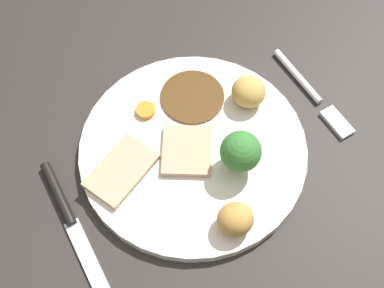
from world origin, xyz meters
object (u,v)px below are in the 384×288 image
(broccoli_floret, at_px, (241,152))
(roast_potato_right, at_px, (249,92))
(carrot_coin_front, at_px, (146,110))
(knife, at_px, (69,218))
(roast_potato_left, at_px, (235,219))
(meat_slice_main, at_px, (187,151))
(meat_slice_under, at_px, (121,171))
(fork, at_px, (313,95))
(dinner_plate, at_px, (192,151))

(broccoli_floret, bearing_deg, roast_potato_right, -130.92)
(carrot_coin_front, height_order, knife, carrot_coin_front)
(roast_potato_left, relative_size, broccoli_floret, 0.71)
(meat_slice_main, height_order, knife, meat_slice_main)
(meat_slice_under, distance_m, fork, 0.27)
(roast_potato_right, bearing_deg, knife, 4.64)
(roast_potato_right, relative_size, fork, 0.28)
(meat_slice_under, xyz_separation_m, roast_potato_left, (-0.08, 0.12, 0.01))
(carrot_coin_front, distance_m, broccoli_floret, 0.14)
(dinner_plate, xyz_separation_m, meat_slice_under, (0.09, -0.02, 0.01))
(roast_potato_left, distance_m, knife, 0.19)
(fork, distance_m, knife, 0.34)
(dinner_plate, bearing_deg, knife, -0.41)
(roast_potato_left, relative_size, knife, 0.22)
(meat_slice_main, relative_size, roast_potato_right, 1.55)
(roast_potato_left, bearing_deg, meat_slice_main, -91.62)
(roast_potato_left, distance_m, broccoli_floret, 0.08)
(carrot_coin_front, bearing_deg, meat_slice_main, 100.19)
(meat_slice_under, xyz_separation_m, fork, (-0.26, 0.03, -0.01))
(meat_slice_main, distance_m, carrot_coin_front, 0.08)
(broccoli_floret, bearing_deg, carrot_coin_front, -65.24)
(broccoli_floret, xyz_separation_m, knife, (0.20, -0.05, -0.04))
(meat_slice_main, distance_m, fork, 0.19)
(carrot_coin_front, height_order, fork, carrot_coin_front)
(meat_slice_under, height_order, broccoli_floret, broccoli_floret)
(roast_potato_right, height_order, fork, roast_potato_right)
(roast_potato_right, xyz_separation_m, carrot_coin_front, (0.12, -0.05, -0.01))
(knife, bearing_deg, dinner_plate, 93.01)
(roast_potato_left, bearing_deg, roast_potato_right, -129.47)
(fork, bearing_deg, carrot_coin_front, -112.84)
(knife, bearing_deg, meat_slice_under, 104.35)
(dinner_plate, bearing_deg, fork, 176.49)
(roast_potato_right, xyz_separation_m, knife, (0.26, 0.02, -0.03))
(meat_slice_main, bearing_deg, carrot_coin_front, -79.81)
(fork, bearing_deg, broccoli_floret, -75.09)
(dinner_plate, xyz_separation_m, fork, (-0.18, 0.01, -0.00))
(dinner_plate, relative_size, roast_potato_left, 6.69)
(roast_potato_left, xyz_separation_m, broccoli_floret, (-0.05, -0.06, 0.02))
(meat_slice_under, relative_size, knife, 0.45)
(roast_potato_left, height_order, knife, roast_potato_left)
(dinner_plate, bearing_deg, meat_slice_main, 11.34)
(meat_slice_main, relative_size, fork, 0.43)
(dinner_plate, relative_size, fork, 1.79)
(roast_potato_right, xyz_separation_m, fork, (-0.08, 0.03, -0.03))
(meat_slice_under, distance_m, carrot_coin_front, 0.09)
(broccoli_floret, bearing_deg, fork, -165.32)
(dinner_plate, distance_m, roast_potato_right, 0.10)
(meat_slice_main, xyz_separation_m, roast_potato_right, (-0.10, -0.02, 0.01))
(carrot_coin_front, xyz_separation_m, broccoli_floret, (-0.06, 0.12, 0.03))
(meat_slice_main, xyz_separation_m, carrot_coin_front, (0.01, -0.08, -0.00))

